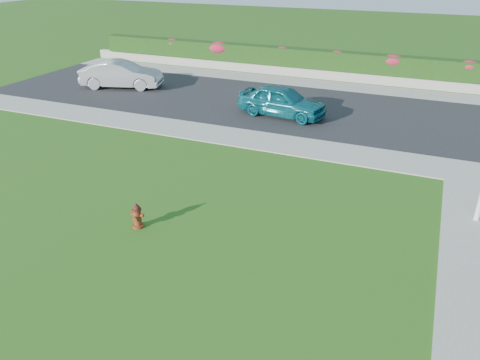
% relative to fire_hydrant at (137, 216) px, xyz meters
% --- Properties ---
extents(ground, '(120.00, 120.00, 0.00)m').
position_rel_fire_hydrant_xyz_m(ground, '(1.92, -1.35, -0.35)').
color(ground, black).
rests_on(ground, ground).
extents(street_far, '(26.00, 8.00, 0.04)m').
position_rel_fire_hydrant_xyz_m(street_far, '(-3.08, 12.65, -0.33)').
color(street_far, black).
rests_on(street_far, ground).
extents(sidewalk_far, '(24.00, 2.00, 0.04)m').
position_rel_fire_hydrant_xyz_m(sidewalk_far, '(-4.08, 7.65, -0.33)').
color(sidewalk_far, gray).
rests_on(sidewalk_far, ground).
extents(curb_corner, '(2.00, 2.00, 0.04)m').
position_rel_fire_hydrant_xyz_m(curb_corner, '(8.92, 7.65, -0.33)').
color(curb_corner, gray).
rests_on(curb_corner, ground).
extents(sidewalk_beyond, '(34.00, 2.00, 0.04)m').
position_rel_fire_hydrant_xyz_m(sidewalk_beyond, '(0.92, 17.65, -0.33)').
color(sidewalk_beyond, gray).
rests_on(sidewalk_beyond, ground).
extents(retaining_wall, '(34.00, 0.40, 0.60)m').
position_rel_fire_hydrant_xyz_m(retaining_wall, '(0.92, 19.15, -0.05)').
color(retaining_wall, gray).
rests_on(retaining_wall, ground).
extents(hedge, '(32.00, 0.90, 1.10)m').
position_rel_fire_hydrant_xyz_m(hedge, '(0.92, 19.25, 0.80)').
color(hedge, black).
rests_on(hedge, retaining_wall).
extents(fire_hydrant, '(0.39, 0.37, 0.75)m').
position_rel_fire_hydrant_xyz_m(fire_hydrant, '(0.00, 0.00, 0.00)').
color(fire_hydrant, '#54260D').
rests_on(fire_hydrant, ground).
extents(sedan_teal, '(4.37, 2.19, 1.43)m').
position_rel_fire_hydrant_xyz_m(sedan_teal, '(0.59, 11.11, 0.40)').
color(sedan_teal, '#0D5866').
rests_on(sedan_teal, street_far).
extents(sedan_silver, '(4.81, 2.85, 1.50)m').
position_rel_fire_hydrant_xyz_m(sedan_silver, '(-9.49, 12.48, 0.43)').
color(sedan_silver, '#9C9DA3').
rests_on(sedan_silver, street_far).
extents(flower_clump_a, '(1.13, 0.72, 0.56)m').
position_rel_fire_hydrant_xyz_m(flower_clump_a, '(-9.95, 19.15, 1.12)').
color(flower_clump_a, '#BE203A').
rests_on(flower_clump_a, hedge).
extents(flower_clump_b, '(1.57, 1.01, 0.79)m').
position_rel_fire_hydrant_xyz_m(flower_clump_b, '(-6.44, 19.15, 1.03)').
color(flower_clump_b, '#BE203A').
rests_on(flower_clump_b, hedge).
extents(flower_clump_c, '(1.01, 0.65, 0.51)m').
position_rel_fire_hydrant_xyz_m(flower_clump_c, '(-2.07, 19.15, 1.14)').
color(flower_clump_c, '#BE203A').
rests_on(flower_clump_c, hedge).
extents(flower_clump_d, '(1.04, 0.67, 0.52)m').
position_rel_fire_hydrant_xyz_m(flower_clump_d, '(1.39, 19.15, 1.14)').
color(flower_clump_d, '#BE203A').
rests_on(flower_clump_d, hedge).
extents(flower_clump_e, '(1.33, 0.86, 0.67)m').
position_rel_fire_hydrant_xyz_m(flower_clump_e, '(4.63, 19.15, 1.08)').
color(flower_clump_e, '#BE203A').
rests_on(flower_clump_e, hedge).
extents(flower_clump_f, '(1.18, 0.76, 0.59)m').
position_rel_fire_hydrant_xyz_m(flower_clump_f, '(8.62, 19.15, 1.11)').
color(flower_clump_f, '#BE203A').
rests_on(flower_clump_f, hedge).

